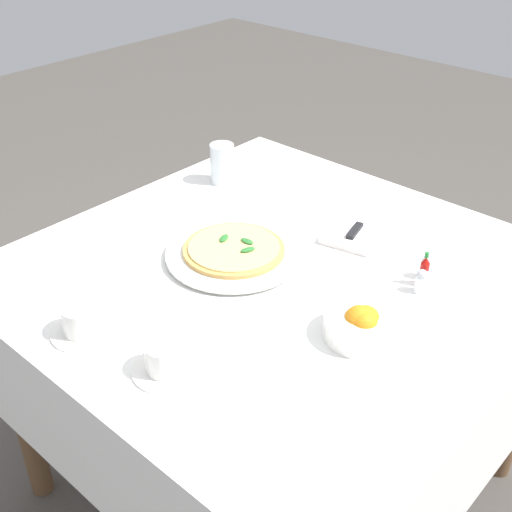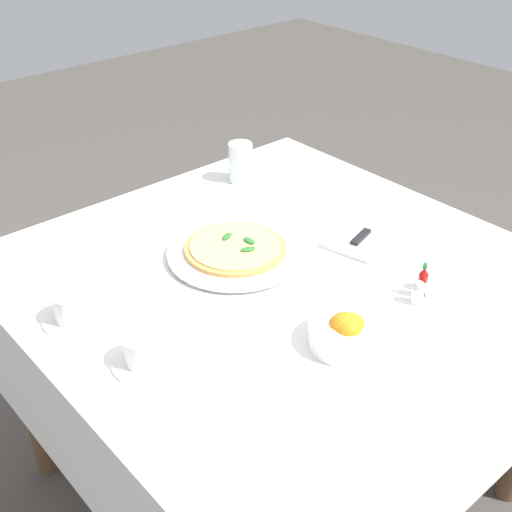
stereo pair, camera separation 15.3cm
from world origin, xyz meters
name	(u,v)px [view 1 (the left image)]	position (x,y,z in m)	size (l,w,h in m)	color
ground_plane	(274,478)	(0.00, 0.00, 0.00)	(8.00, 8.00, 0.00)	#4C4742
dining_table	(278,314)	(0.00, 0.00, 0.59)	(1.11, 1.11, 0.72)	white
pizza_plate	(234,254)	(-0.03, 0.11, 0.73)	(0.32, 0.32, 0.02)	white
pizza	(234,249)	(-0.03, 0.11, 0.75)	(0.24, 0.24, 0.02)	tan
coffee_cup_near_left	(166,358)	(-0.40, -0.07, 0.75)	(0.13, 0.13, 0.06)	white
coffee_cup_near_right	(82,321)	(-0.44, 0.14, 0.75)	(0.13, 0.13, 0.06)	white
water_glass_right_edge	(222,166)	(0.24, 0.41, 0.77)	(0.07, 0.07, 0.11)	white
napkin_folded	(361,227)	(0.27, -0.04, 0.73)	(0.24, 0.17, 0.02)	white
dinner_knife	(362,222)	(0.27, -0.04, 0.74)	(0.19, 0.07, 0.01)	silver
citrus_bowl	(362,325)	(-0.07, -0.28, 0.75)	(0.15, 0.15, 0.07)	white
hot_sauce_bottle	(424,271)	(0.17, -0.28, 0.76)	(0.02, 0.02, 0.08)	#B7140F
salt_shaker	(426,268)	(0.19, -0.27, 0.75)	(0.03, 0.03, 0.06)	white
pepper_shaker	(421,282)	(0.14, -0.29, 0.75)	(0.03, 0.03, 0.06)	white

